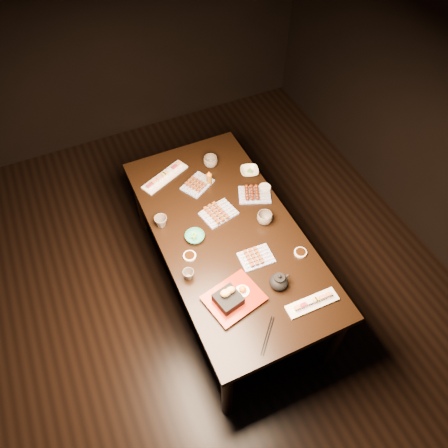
{
  "coord_description": "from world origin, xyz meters",
  "views": [
    {
      "loc": [
        -0.48,
        -1.25,
        3.06
      ],
      "look_at": [
        0.27,
        0.37,
        0.77
      ],
      "focal_mm": 35.0,
      "sensor_mm": 36.0,
      "label": 1
    }
  ],
  "objects": [
    {
      "name": "ground",
      "position": [
        0.0,
        0.0,
        0.0
      ],
      "size": [
        5.0,
        5.0,
        0.0
      ],
      "primitive_type": "plane",
      "color": "black",
      "rests_on": "ground"
    },
    {
      "name": "dining_table",
      "position": [
        0.27,
        0.32,
        0.38
      ],
      "size": [
        1.02,
        1.85,
        0.75
      ],
      "primitive_type": "cube",
      "rotation": [
        0.0,
        0.0,
        -0.07
      ],
      "color": "black",
      "rests_on": "ground"
    },
    {
      "name": "sushi_platter_near",
      "position": [
        0.49,
        -0.37,
        0.77
      ],
      "size": [
        0.32,
        0.09,
        0.04
      ],
      "primitive_type": null,
      "rotation": [
        0.0,
        0.0,
        -0.02
      ],
      "color": "white",
      "rests_on": "dining_table"
    },
    {
      "name": "sushi_platter_far",
      "position": [
        0.06,
        0.96,
        0.77
      ],
      "size": [
        0.39,
        0.25,
        0.05
      ],
      "primitive_type": null,
      "rotation": [
        0.0,
        0.0,
        3.56
      ],
      "color": "white",
      "rests_on": "dining_table"
    },
    {
      "name": "yakitori_plate_center",
      "position": [
        0.27,
        0.48,
        0.78
      ],
      "size": [
        0.26,
        0.21,
        0.06
      ],
      "primitive_type": null,
      "rotation": [
        0.0,
        0.0,
        0.21
      ],
      "color": "#828EB6",
      "rests_on": "dining_table"
    },
    {
      "name": "yakitori_plate_right",
      "position": [
        0.34,
        0.05,
        0.78
      ],
      "size": [
        0.22,
        0.16,
        0.05
      ],
      "primitive_type": null,
      "rotation": [
        0.0,
        0.0,
        -0.05
      ],
      "color": "#828EB6",
      "rests_on": "dining_table"
    },
    {
      "name": "yakitori_plate_left",
      "position": [
        0.25,
        0.79,
        0.78
      ],
      "size": [
        0.26,
        0.24,
        0.05
      ],
      "primitive_type": null,
      "rotation": [
        0.0,
        0.0,
        0.52
      ],
      "color": "#828EB6",
      "rests_on": "dining_table"
    },
    {
      "name": "tsukune_plate",
      "position": [
        0.58,
        0.53,
        0.78
      ],
      "size": [
        0.27,
        0.24,
        0.06
      ],
      "primitive_type": null,
      "rotation": [
        0.0,
        0.0,
        -0.4
      ],
      "color": "#828EB6",
      "rests_on": "dining_table"
    },
    {
      "name": "edamame_bowl_green",
      "position": [
        0.05,
        0.35,
        0.77
      ],
      "size": [
        0.17,
        0.17,
        0.04
      ],
      "primitive_type": "imported",
      "rotation": [
        0.0,
        0.0,
        -0.43
      ],
      "color": "#2B8469",
      "rests_on": "dining_table"
    },
    {
      "name": "edamame_bowl_cream",
      "position": [
        0.64,
        0.74,
        0.77
      ],
      "size": [
        0.17,
        0.17,
        0.03
      ],
      "primitive_type": "imported",
      "rotation": [
        0.0,
        0.0,
        -0.33
      ],
      "color": "beige",
      "rests_on": "dining_table"
    },
    {
      "name": "tempura_tray",
      "position": [
        0.09,
        -0.16,
        0.81
      ],
      "size": [
        0.37,
        0.32,
        0.12
      ],
      "primitive_type": null,
      "rotation": [
        0.0,
        0.0,
        0.23
      ],
      "color": "black",
      "rests_on": "dining_table"
    },
    {
      "name": "teacup_near_left",
      "position": [
        -0.1,
        0.1,
        0.78
      ],
      "size": [
        0.09,
        0.09,
        0.07
      ],
      "primitive_type": "imported",
      "rotation": [
        0.0,
        0.0,
        -0.29
      ],
      "color": "brown",
      "rests_on": "dining_table"
    },
    {
      "name": "teacup_mid_right",
      "position": [
        0.53,
        0.29,
        0.79
      ],
      "size": [
        0.13,
        0.13,
        0.08
      ],
      "primitive_type": "imported",
      "rotation": [
        0.0,
        0.0,
        -0.34
      ],
      "color": "brown",
      "rests_on": "dining_table"
    },
    {
      "name": "teacup_far_left",
      "position": [
        -0.11,
        0.55,
        0.79
      ],
      "size": [
        0.11,
        0.11,
        0.08
      ],
      "primitive_type": "imported",
      "rotation": [
        0.0,
        0.0,
        -0.47
      ],
      "color": "brown",
      "rests_on": "dining_table"
    },
    {
      "name": "teacup_far_right",
      "position": [
        0.41,
        0.93,
        0.79
      ],
      "size": [
        0.13,
        0.13,
        0.08
      ],
      "primitive_type": "imported",
      "rotation": [
        0.0,
        0.0,
        0.23
      ],
      "color": "brown",
      "rests_on": "dining_table"
    },
    {
      "name": "teapot",
      "position": [
        0.37,
        -0.18,
        0.81
      ],
      "size": [
        0.15,
        0.15,
        0.11
      ],
      "primitive_type": null,
      "rotation": [
        0.0,
        0.0,
        0.14
      ],
      "color": "black",
      "rests_on": "dining_table"
    },
    {
      "name": "condiment_bottle",
      "position": [
        0.33,
        0.77,
        0.81
      ],
      "size": [
        0.05,
        0.05,
        0.12
      ],
      "primitive_type": "cylinder",
      "rotation": [
        0.0,
        0.0,
        -0.13
      ],
      "color": "brown",
      "rests_on": "dining_table"
    },
    {
      "name": "sauce_dish_west",
      "position": [
        -0.04,
        0.24,
        0.76
      ],
      "size": [
        0.1,
        0.1,
        0.01
      ],
      "primitive_type": "cylinder",
      "rotation": [
        0.0,
        0.0,
        -0.28
      ],
      "color": "white",
      "rests_on": "dining_table"
    },
    {
      "name": "sauce_dish_east",
      "position": [
        0.67,
        0.56,
        0.76
      ],
      "size": [
        0.11,
        0.11,
        0.01
      ],
      "primitive_type": "cylinder",
      "rotation": [
        0.0,
        0.0,
        -0.34
      ],
      "color": "white",
      "rests_on": "dining_table"
    },
    {
      "name": "sauce_dish_se",
      "position": [
        0.62,
        -0.03,
        0.76
      ],
      "size": [
        0.1,
        0.1,
        0.01
      ],
      "primitive_type": "cylinder",
      "rotation": [
        0.0,
        0.0,
        -0.21
      ],
      "color": "white",
      "rests_on": "dining_table"
    },
    {
      "name": "sauce_dish_nw",
      "position": [
        0.06,
        0.97,
        0.76
      ],
      "size": [
        0.08,
        0.08,
        0.01
      ],
      "primitive_type": "cylinder",
      "rotation": [
        0.0,
        0.0,
        -0.15
      ],
      "color": "white",
      "rests_on": "dining_table"
    },
    {
      "name": "chopsticks_near",
      "position": [
        0.16,
        -0.44,
        0.75
      ],
      "size": [
        0.18,
        0.19,
        0.01
      ],
      "primitive_type": null,
      "rotation": [
        0.0,
        0.0,
        0.82
      ],
      "color": "black",
      "rests_on": "dining_table"
    },
    {
      "name": "chopsticks_se",
      "position": [
        0.55,
        -0.37,
        0.75
      ],
      "size": [
        0.2,
        0.1,
        0.01
      ],
      "primitive_type": null,
      "rotation": [
        0.0,
        0.0,
        -0.41
      ],
      "color": "black",
      "rests_on": "dining_table"
    }
  ]
}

